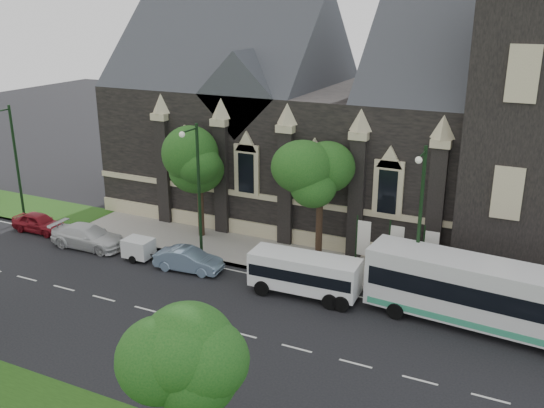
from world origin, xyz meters
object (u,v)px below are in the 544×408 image
Objects in this scene: banner_flag_right at (428,253)px; box_trailer at (139,248)px; street_lamp_near at (419,217)px; car_far_white at (88,237)px; banner_flag_left at (361,241)px; sedan at (189,260)px; tree_walk_left at (203,159)px; street_lamp_mid at (197,185)px; tour_coach at (489,295)px; shuttle_bus at (305,273)px; tree_walk_right at (325,173)px; car_far_red at (39,223)px; street_lamp_far at (14,158)px; banner_flag_center at (394,247)px; tree_park_east at (191,368)px.

box_trailer is (-17.86, -3.68, -1.57)m from banner_flag_right.
car_far_white is (-21.98, -1.60, -4.33)m from street_lamp_near.
box_trailer is (-13.86, -3.68, -1.57)m from banner_flag_left.
street_lamp_near is at bearing 5.24° from box_trailer.
street_lamp_near is at bearing -87.79° from sedan.
street_lamp_mid is (1.80, -3.61, -0.62)m from tree_walk_left.
tree_walk_left is at bearing 71.24° from box_trailer.
sedan is (0.31, -1.79, -4.39)m from street_lamp_mid.
shuttle_bus is at bearing -172.27° from tour_coach.
tree_walk_right is at bearing -74.07° from car_far_white.
car_far_red is at bearing 174.31° from box_trailer.
banner_flag_right is 22.60m from car_far_white.
street_lamp_far is at bearing -175.85° from banner_flag_left.
tree_walk_left reaches higher than banner_flag_left.
tree_walk_right is 12.45m from tour_coach.
tour_coach is at bearing -93.40° from sedan.
car_far_red is 5.36m from car_far_white.
car_far_red is (-27.58, -2.80, -1.66)m from banner_flag_right.
shuttle_bus is (0.96, -5.37, -4.40)m from tree_walk_right.
shuttle_bus is at bearing -93.56° from car_far_white.
street_lamp_near is 27.66m from car_far_red.
shuttle_bus is (9.97, -5.36, -4.31)m from tree_walk_left.
tree_walk_right is at bearing -57.17° from sedan.
banner_flag_left is 23.80m from car_far_red.
banner_flag_center is 12.65m from sedan.
sedan is 13.63m from car_far_red.
tour_coach is at bearing -40.01° from banner_flag_right.
street_lamp_near is 22.46m from car_far_white.
box_trailer is 9.76m from car_far_red.
street_lamp_mid is at bearing -171.18° from banner_flag_center.
tree_walk_right is 13.05m from box_trailer.
tree_walk_right reaches higher than tree_walk_left.
banner_flag_left is 14.42m from box_trailer.
car_far_white is (-22.26, -3.51, -1.60)m from banner_flag_right.
tree_walk_right is (-2.96, 20.04, 1.20)m from tree_park_east.
tree_walk_left is 4.08m from street_lamp_mid.
tour_coach is (18.02, -1.22, -3.14)m from street_lamp_mid.
sedan is at bearing -0.78° from box_trailer.
tree_walk_right is 0.62× the size of tour_coach.
tour_coach is (7.84, 15.19, -2.65)m from tree_park_east.
tree_walk_left reaches higher than tour_coach.
car_far_red is at bearing -178.13° from street_lamp_near.
street_lamp_far is at bearing 70.82° from car_far_red.
tree_walk_right is 0.87× the size of street_lamp_near.
sedan is (-6.91, -5.41, -5.10)m from tree_walk_right.
tour_coach is (5.73, -3.13, -0.42)m from banner_flag_center.
car_far_white is (-6.18, -5.21, -4.95)m from tree_walk_left.
tour_coach is 2.98× the size of car_far_red.
car_far_white is at bearing -168.66° from street_lamp_mid.
banner_flag_left and banner_flag_center have the same top height.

